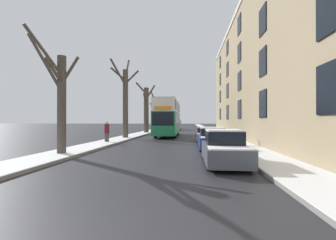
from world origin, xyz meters
TOP-DOWN VIEW (x-y plane):
  - sidewalk_left at (-5.30, 53.00)m, footprint 2.22×130.00m
  - sidewalk_right at (5.30, 53.00)m, footprint 2.22×130.00m
  - terrace_facade_right at (10.91, 19.04)m, footprint 9.10×39.67m
  - bare_tree_left_0 at (-5.27, 8.27)m, footprint 2.55×2.11m
  - bare_tree_left_1 at (-5.16, 19.98)m, footprint 2.87×3.58m
  - bare_tree_left_2 at (-5.04, 30.71)m, footprint 3.11×2.50m
  - bare_tree_left_3 at (-5.23, 41.87)m, footprint 3.10×2.72m
  - double_decker_bus at (-1.08, 24.61)m, footprint 2.50×10.45m
  - parked_car_0 at (3.12, 6.84)m, footprint 1.71×4.03m
  - parked_car_1 at (3.12, 11.94)m, footprint 1.77×3.98m
  - parked_car_2 at (3.12, 17.67)m, footprint 1.83×4.01m
  - oncoming_van at (-1.45, 45.47)m, footprint 2.10×5.66m
  - pedestrian_left_sidewalk at (-5.26, 15.05)m, footprint 0.40×0.40m

SIDE VIEW (x-z plane):
  - sidewalk_left at x=-5.30m, z-range 0.00..0.16m
  - sidewalk_right at x=5.30m, z-range 0.00..0.16m
  - parked_car_2 at x=3.12m, z-range -0.05..1.30m
  - parked_car_1 at x=3.12m, z-range -0.05..1.40m
  - parked_car_0 at x=3.12m, z-range -0.06..1.44m
  - pedestrian_left_sidewalk at x=-5.26m, z-range 0.09..1.95m
  - oncoming_van at x=-1.45m, z-range 0.10..2.24m
  - double_decker_bus at x=-1.08m, z-range 0.29..4.65m
  - bare_tree_left_0 at x=-5.27m, z-range -0.16..6.35m
  - bare_tree_left_3 at x=-5.23m, z-range -0.41..7.46m
  - bare_tree_left_2 at x=-5.04m, z-range -0.15..7.72m
  - bare_tree_left_1 at x=-5.16m, z-range -0.29..8.54m
  - terrace_facade_right at x=10.91m, z-range 0.00..13.62m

